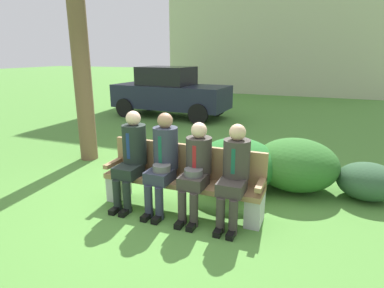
# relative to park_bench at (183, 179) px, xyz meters

# --- Properties ---
(ground_plane) EXTENTS (80.00, 80.00, 0.00)m
(ground_plane) POSITION_rel_park_bench_xyz_m (-0.24, 0.07, -0.43)
(ground_plane) COLOR #4F8837
(park_bench) EXTENTS (2.25, 0.44, 0.90)m
(park_bench) POSITION_rel_park_bench_xyz_m (0.00, 0.00, 0.00)
(park_bench) COLOR #99754C
(park_bench) RESTS_ON ground
(seated_man_leftmost) EXTENTS (0.34, 0.72, 1.35)m
(seated_man_leftmost) POSITION_rel_park_bench_xyz_m (-0.73, -0.12, 0.32)
(seated_man_leftmost) COLOR #1E2823
(seated_man_leftmost) RESTS_ON ground
(seated_man_centerleft) EXTENTS (0.34, 0.72, 1.36)m
(seated_man_centerleft) POSITION_rel_park_bench_xyz_m (-0.23, -0.13, 0.32)
(seated_man_centerleft) COLOR #2D3342
(seated_man_centerleft) RESTS_ON ground
(seated_man_centerright) EXTENTS (0.34, 0.72, 1.26)m
(seated_man_centerright) POSITION_rel_park_bench_xyz_m (0.25, -0.14, 0.27)
(seated_man_centerright) COLOR #38332D
(seated_man_centerright) RESTS_ON ground
(seated_man_rightmost) EXTENTS (0.34, 0.72, 1.28)m
(seated_man_rightmost) POSITION_rel_park_bench_xyz_m (0.76, -0.13, 0.28)
(seated_man_rightmost) COLOR #38332D
(seated_man_rightmost) RESTS_ON ground
(shrub_near_bench) EXTENTS (1.32, 1.21, 0.82)m
(shrub_near_bench) POSITION_rel_park_bench_xyz_m (1.40, 1.29, -0.02)
(shrub_near_bench) COLOR #2E6826
(shrub_near_bench) RESTS_ON ground
(shrub_mid_lawn) EXTENTS (0.88, 0.81, 0.55)m
(shrub_mid_lawn) POSITION_rel_park_bench_xyz_m (2.44, 1.31, -0.16)
(shrub_mid_lawn) COLOR #2F5234
(shrub_mid_lawn) RESTS_ON ground
(shrub_far_lawn) EXTENTS (1.31, 1.20, 0.82)m
(shrub_far_lawn) POSITION_rel_park_bench_xyz_m (0.52, 0.98, -0.03)
(shrub_far_lawn) COLOR #236828
(shrub_far_lawn) RESTS_ON ground
(parked_car_near) EXTENTS (3.98, 1.88, 1.68)m
(parked_car_near) POSITION_rel_park_bench_xyz_m (-3.14, 6.12, 0.40)
(parked_car_near) COLOR #1E2338
(parked_car_near) RESTS_ON ground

